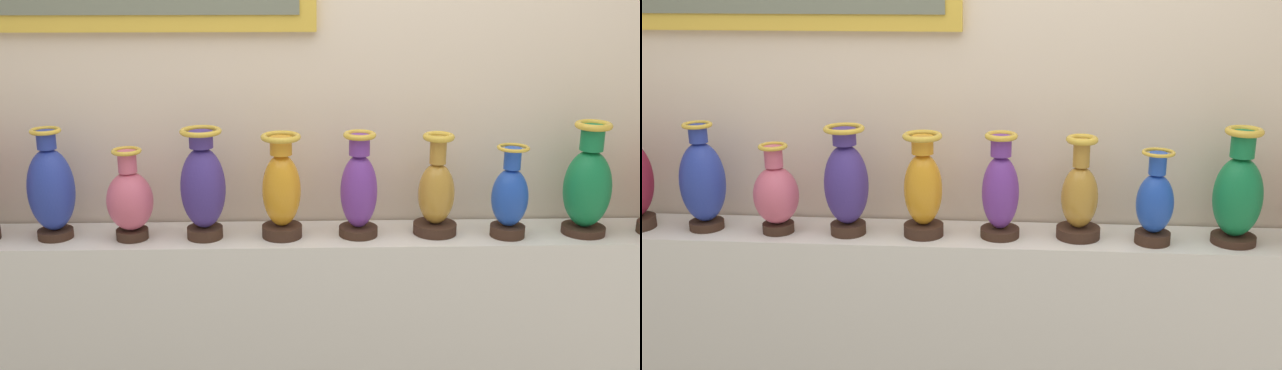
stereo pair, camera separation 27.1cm
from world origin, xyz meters
TOP-DOWN VIEW (x-y plane):
  - display_shelf at (0.00, 0.00)m, footprint 3.40×0.29m
  - back_wall at (-0.02, 0.20)m, footprint 5.71×0.14m
  - vase_cobalt at (-0.95, -0.01)m, footprint 0.16×0.16m
  - vase_rose at (-0.67, -0.03)m, footprint 0.16×0.16m
  - vase_indigo at (-0.41, -0.03)m, footprint 0.16×0.16m
  - vase_amber at (-0.14, -0.02)m, footprint 0.14×0.14m
  - vase_violet at (0.14, -0.02)m, footprint 0.14×0.14m
  - vase_ochre at (0.42, -0.01)m, footprint 0.16×0.16m
  - vase_sapphire at (0.67, -0.04)m, footprint 0.13×0.13m
  - vase_emerald at (0.96, -0.02)m, footprint 0.17×0.17m

SIDE VIEW (x-z plane):
  - display_shelf at x=0.00m, z-range 0.00..0.98m
  - vase_sapphire at x=0.67m, z-range 0.95..1.29m
  - vase_rose at x=-0.67m, z-range 0.96..1.28m
  - vase_ochre at x=0.42m, z-range 0.94..1.31m
  - vase_violet at x=0.14m, z-range 0.96..1.34m
  - vase_amber at x=-0.14m, z-range 0.96..1.34m
  - vase_emerald at x=0.96m, z-range 0.95..1.36m
  - vase_cobalt at x=-0.95m, z-range 0.96..1.36m
  - vase_indigo at x=-0.41m, z-range 0.97..1.37m
  - back_wall at x=-0.02m, z-range 0.01..3.17m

